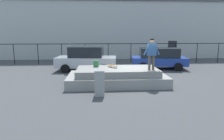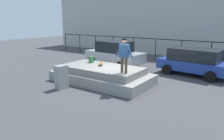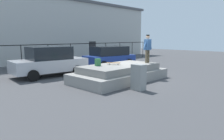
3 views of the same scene
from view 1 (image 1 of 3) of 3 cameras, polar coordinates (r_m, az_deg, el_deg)
ground_plane at (r=11.84m, az=6.07°, el=-3.66°), size 60.00×60.00×0.00m
concrete_ledge at (r=11.47m, az=1.45°, el=-1.93°), size 5.57×2.86×0.91m
skateboarder at (r=11.00m, az=11.33°, el=5.09°), size 0.94×0.27×1.69m
skateboard at (r=11.60m, az=0.10°, el=1.23°), size 0.60×0.75×0.12m
backpack at (r=11.82m, az=-4.57°, el=1.83°), size 0.32×0.27×0.39m
car_silver_sedan_near at (r=15.52m, az=-7.34°, el=3.26°), size 4.75×2.58×1.87m
car_blue_hatchback_mid at (r=16.64m, az=13.28°, el=3.44°), size 4.54×2.58×1.70m
utility_box at (r=9.37m, az=-3.55°, el=-3.65°), size 0.47×0.62×1.21m
fence_row at (r=19.04m, az=2.20°, el=5.92°), size 24.06×0.06×1.92m
warehouse_building at (r=25.32m, az=0.67°, el=11.54°), size 32.14×6.85×6.56m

